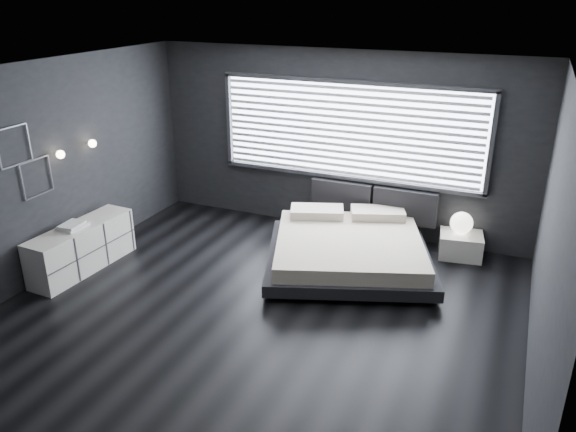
% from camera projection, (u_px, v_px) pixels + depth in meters
% --- Properties ---
extents(room, '(6.04, 6.00, 2.80)m').
position_uv_depth(room, '(258.00, 201.00, 6.27)').
color(room, black).
rests_on(room, ground).
extents(window, '(4.14, 0.09, 1.52)m').
position_uv_depth(window, '(349.00, 131.00, 8.41)').
color(window, white).
rests_on(window, ground).
extents(headboard, '(1.96, 0.16, 0.52)m').
position_uv_depth(headboard, '(373.00, 202.00, 8.59)').
color(headboard, black).
rests_on(headboard, ground).
extents(sconce_near, '(0.18, 0.11, 0.11)m').
position_uv_depth(sconce_near, '(60.00, 154.00, 7.29)').
color(sconce_near, silver).
rests_on(sconce_near, ground).
extents(sconce_far, '(0.18, 0.11, 0.11)m').
position_uv_depth(sconce_far, '(92.00, 143.00, 7.80)').
color(sconce_far, silver).
rests_on(sconce_far, ground).
extents(wall_art_upper, '(0.01, 0.48, 0.48)m').
position_uv_depth(wall_art_upper, '(14.00, 146.00, 6.72)').
color(wall_art_upper, '#47474C').
rests_on(wall_art_upper, ground).
extents(wall_art_lower, '(0.01, 0.48, 0.48)m').
position_uv_depth(wall_art_lower, '(37.00, 177.00, 7.11)').
color(wall_art_lower, '#47474C').
rests_on(wall_art_lower, ground).
extents(bed, '(2.79, 2.73, 0.57)m').
position_uv_depth(bed, '(349.00, 249.00, 7.76)').
color(bed, black).
rests_on(bed, ground).
extents(nightstand, '(0.66, 0.58, 0.35)m').
position_uv_depth(nightstand, '(460.00, 245.00, 8.08)').
color(nightstand, silver).
rests_on(nightstand, ground).
extents(orb_lamp, '(0.32, 0.32, 0.32)m').
position_uv_depth(orb_lamp, '(462.00, 223.00, 7.98)').
color(orb_lamp, white).
rests_on(orb_lamp, nightstand).
extents(dresser, '(0.53, 1.62, 0.64)m').
position_uv_depth(dresser, '(82.00, 247.00, 7.66)').
color(dresser, silver).
rests_on(dresser, ground).
extents(book_stack, '(0.28, 0.37, 0.07)m').
position_uv_depth(book_stack, '(72.00, 226.00, 7.45)').
color(book_stack, silver).
rests_on(book_stack, dresser).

